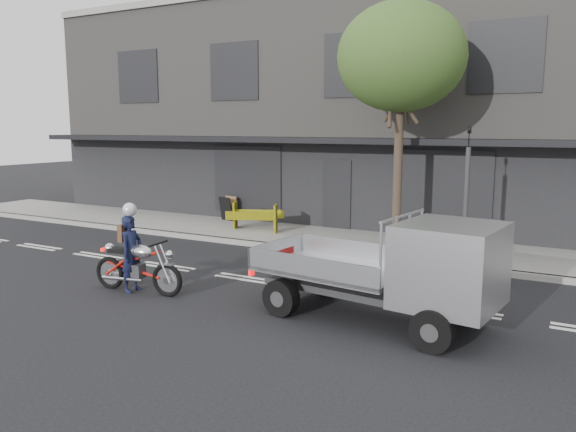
# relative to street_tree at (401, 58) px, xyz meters

# --- Properties ---
(ground) EXTENTS (80.00, 80.00, 0.00)m
(ground) POSITION_rel_street_tree_xyz_m (-2.20, -4.20, -5.28)
(ground) COLOR black
(ground) RESTS_ON ground
(sidewalk) EXTENTS (32.00, 3.20, 0.15)m
(sidewalk) POSITION_rel_street_tree_xyz_m (-2.20, 0.50, -5.20)
(sidewalk) COLOR gray
(sidewalk) RESTS_ON ground
(kerb) EXTENTS (32.00, 0.20, 0.15)m
(kerb) POSITION_rel_street_tree_xyz_m (-2.20, -1.10, -5.20)
(kerb) COLOR gray
(kerb) RESTS_ON ground
(building_main) EXTENTS (26.00, 10.00, 8.00)m
(building_main) POSITION_rel_street_tree_xyz_m (-2.20, 7.10, -1.28)
(building_main) COLOR slate
(building_main) RESTS_ON ground
(street_tree) EXTENTS (3.40, 3.40, 6.74)m
(street_tree) POSITION_rel_street_tree_xyz_m (0.00, 0.00, 0.00)
(street_tree) COLOR #382B21
(street_tree) RESTS_ON ground
(traffic_light_pole) EXTENTS (0.12, 0.12, 3.50)m
(traffic_light_pole) POSITION_rel_street_tree_xyz_m (2.00, -0.85, -3.63)
(traffic_light_pole) COLOR #2D2D30
(traffic_light_pole) RESTS_ON ground
(motorcycle) EXTENTS (2.21, 0.64, 1.14)m
(motorcycle) POSITION_rel_street_tree_xyz_m (-3.66, -6.19, -4.69)
(motorcycle) COLOR black
(motorcycle) RESTS_ON ground
(rider) EXTENTS (0.45, 0.63, 1.64)m
(rider) POSITION_rel_street_tree_xyz_m (-3.81, -6.19, -4.46)
(rider) COLOR black
(rider) RESTS_ON ground
(flatbed_ute) EXTENTS (4.53, 2.29, 2.02)m
(flatbed_ute) POSITION_rel_street_tree_xyz_m (2.31, -5.59, -4.13)
(flatbed_ute) COLOR black
(flatbed_ute) RESTS_ON ground
(construction_barrier) EXTENTS (1.78, 1.26, 0.93)m
(construction_barrier) POSITION_rel_street_tree_xyz_m (-4.88, 0.23, -4.66)
(construction_barrier) COLOR yellow
(construction_barrier) RESTS_ON sidewalk
(sandwich_board) EXTENTS (0.60, 0.45, 0.85)m
(sandwich_board) POSITION_rel_street_tree_xyz_m (-6.77, 1.53, -4.70)
(sandwich_board) COLOR black
(sandwich_board) RESTS_ON sidewalk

